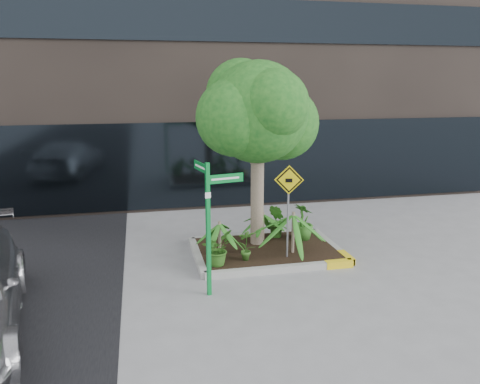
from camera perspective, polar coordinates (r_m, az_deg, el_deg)
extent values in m
plane|color=gray|center=(10.58, 2.63, -8.21)|extent=(80.00, 80.00, 0.00)
cube|color=#9E9E99|center=(11.87, 1.83, -5.37)|extent=(3.20, 0.15, 0.15)
cube|color=#9E9E99|center=(9.89, 4.98, -9.36)|extent=(3.20, 0.15, 0.15)
cube|color=#9E9E99|center=(10.58, -5.21, -7.82)|extent=(0.15, 2.20, 0.15)
cube|color=#9E9E99|center=(11.39, 11.08, -6.46)|extent=(0.15, 2.20, 0.15)
cube|color=yellow|center=(10.33, 11.96, -8.60)|extent=(0.60, 0.17, 0.15)
cube|color=black|center=(10.86, 3.26, -6.96)|extent=(3.05, 2.05, 0.06)
cylinder|color=gray|center=(10.80, 2.11, 0.15)|extent=(0.30, 0.30, 2.84)
cylinder|color=gray|center=(10.64, 2.66, 5.64)|extent=(0.54, 0.15, 0.92)
sphere|color=#164F18|center=(10.54, 2.20, 9.70)|extent=(2.27, 2.27, 2.27)
sphere|color=#164F18|center=(11.01, 5.18, 8.34)|extent=(1.70, 1.70, 1.70)
sphere|color=#164F18|center=(10.23, -0.66, 9.07)|extent=(1.70, 1.70, 1.70)
sphere|color=#164F18|center=(10.03, 4.10, 10.57)|extent=(1.51, 1.51, 1.51)
sphere|color=#164F18|center=(10.91, 0.11, 11.83)|extent=(1.61, 1.61, 1.61)
cylinder|color=gray|center=(10.48, 6.48, -4.91)|extent=(0.07, 0.07, 0.94)
cylinder|color=gray|center=(10.32, -2.50, -5.63)|extent=(0.07, 0.07, 0.76)
cylinder|color=gray|center=(11.27, 2.81, -4.16)|extent=(0.07, 0.07, 0.69)
imported|color=#2A5A19|center=(9.79, -2.86, -6.88)|extent=(0.87, 0.87, 0.71)
imported|color=#2F6A20|center=(11.39, 7.68, -3.56)|extent=(0.67, 0.67, 0.89)
imported|color=#31631E|center=(10.02, 0.76, -6.43)|extent=(0.39, 0.39, 0.69)
imported|color=#2C641D|center=(11.43, 4.53, -3.54)|extent=(0.51, 0.51, 0.84)
cube|color=#0B7F30|center=(8.50, -3.89, -4.74)|extent=(0.08, 0.08, 2.50)
cube|color=#0B7F30|center=(8.38, -1.81, 1.66)|extent=(0.69, 0.16, 0.16)
cube|color=#0B7F30|center=(8.54, -4.80, 3.07)|extent=(0.16, 0.69, 0.16)
cube|color=white|center=(8.36, -1.79, 1.65)|extent=(0.53, 0.11, 0.04)
cube|color=white|center=(8.53, -4.89, 3.07)|extent=(0.11, 0.53, 0.04)
cube|color=white|center=(8.28, -3.92, -0.41)|extent=(0.11, 0.03, 0.11)
cylinder|color=slate|center=(10.08, 5.86, -2.86)|extent=(0.07, 0.11, 1.87)
cube|color=yellow|center=(9.88, 6.00, 1.48)|extent=(0.61, 0.18, 0.62)
cube|color=black|center=(9.87, 6.02, 1.47)|extent=(0.54, 0.15, 0.56)
cube|color=yellow|center=(9.86, 6.03, 1.47)|extent=(0.46, 0.13, 0.47)
cube|color=black|center=(9.86, 5.98, 1.40)|extent=(0.14, 0.04, 0.08)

